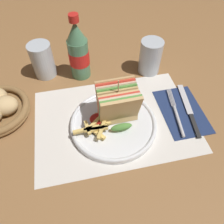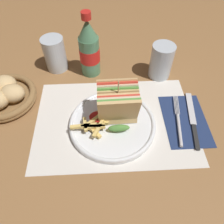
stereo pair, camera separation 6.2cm
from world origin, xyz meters
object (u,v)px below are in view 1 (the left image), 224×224
coke_bottle_near (78,52)px  glass_far (43,62)px  plate_main (113,124)px  knife (189,110)px  glass_near (150,57)px  fork (177,115)px  club_sandwich (118,105)px

coke_bottle_near → glass_far: bearing=166.6°
plate_main → knife: 0.24m
plate_main → glass_far: size_ratio=2.09×
glass_near → glass_far: 0.37m
fork → coke_bottle_near: 0.37m
fork → knife: fork is taller
fork → knife: size_ratio=0.87×
plate_main → glass_near: bearing=50.6°
glass_near → fork: bearing=-85.6°
fork → plate_main: bearing=-174.4°
plate_main → fork: size_ratio=1.37×
fork → glass_near: 0.23m
glass_near → plate_main: bearing=-129.4°
club_sandwich → knife: (0.22, -0.01, -0.07)m
plate_main → club_sandwich: bearing=45.7°
knife → glass_far: size_ratio=1.76×
knife → club_sandwich: bearing=-174.3°
knife → coke_bottle_near: size_ratio=0.95×
knife → glass_near: size_ratio=1.76×
plate_main → glass_far: bearing=124.3°
club_sandwich → coke_bottle_near: 0.24m
club_sandwich → glass_far: size_ratio=1.23×
knife → coke_bottle_near: bearing=150.2°
knife → glass_far: glass_far is taller
plate_main → fork: (0.19, -0.01, -0.00)m
coke_bottle_near → plate_main: bearing=-75.4°
club_sandwich → coke_bottle_near: size_ratio=0.66×
fork → glass_far: bearing=151.7°
knife → glass_near: bearing=115.3°
club_sandwich → glass_far: (-0.20, 0.26, -0.02)m
plate_main → club_sandwich: (0.02, 0.02, 0.06)m
coke_bottle_near → glass_far: size_ratio=1.85×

